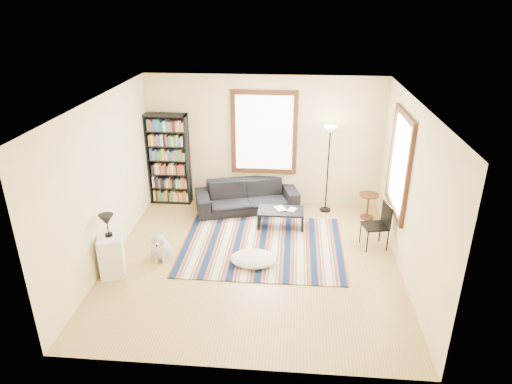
# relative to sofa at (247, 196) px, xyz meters

# --- Properties ---
(floor) EXTENTS (5.00, 5.00, 0.10)m
(floor) POSITION_rel_sofa_xyz_m (0.33, -2.05, -0.36)
(floor) COLOR tan
(floor) RESTS_ON ground
(ceiling) EXTENTS (5.00, 5.00, 0.10)m
(ceiling) POSITION_rel_sofa_xyz_m (0.33, -2.05, 2.54)
(ceiling) COLOR white
(ceiling) RESTS_ON floor
(wall_back) EXTENTS (5.00, 0.10, 2.80)m
(wall_back) POSITION_rel_sofa_xyz_m (0.33, 0.50, 1.09)
(wall_back) COLOR #CFB68B
(wall_back) RESTS_ON floor
(wall_front) EXTENTS (5.00, 0.10, 2.80)m
(wall_front) POSITION_rel_sofa_xyz_m (0.33, -4.60, 1.09)
(wall_front) COLOR #CFB68B
(wall_front) RESTS_ON floor
(wall_left) EXTENTS (0.10, 5.00, 2.80)m
(wall_left) POSITION_rel_sofa_xyz_m (-2.22, -2.05, 1.09)
(wall_left) COLOR #CFB68B
(wall_left) RESTS_ON floor
(wall_right) EXTENTS (0.10, 5.00, 2.80)m
(wall_right) POSITION_rel_sofa_xyz_m (2.88, -2.05, 1.09)
(wall_right) COLOR #CFB68B
(wall_right) RESTS_ON floor
(window_back) EXTENTS (1.20, 0.06, 1.60)m
(window_back) POSITION_rel_sofa_xyz_m (0.33, 0.42, 1.29)
(window_back) COLOR white
(window_back) RESTS_ON wall_back
(window_right) EXTENTS (0.06, 1.20, 1.60)m
(window_right) POSITION_rel_sofa_xyz_m (2.80, -1.25, 1.29)
(window_right) COLOR white
(window_right) RESTS_ON wall_right
(rug) EXTENTS (2.97, 2.38, 0.02)m
(rug) POSITION_rel_sofa_xyz_m (0.44, -1.52, -0.30)
(rug) COLOR #0C1D3D
(rug) RESTS_ON floor
(sofa) EXTENTS (1.42, 2.30, 0.63)m
(sofa) POSITION_rel_sofa_xyz_m (0.00, 0.00, 0.00)
(sofa) COLOR black
(sofa) RESTS_ON floor
(bookshelf) EXTENTS (0.90, 0.30, 2.00)m
(bookshelf) POSITION_rel_sofa_xyz_m (-1.73, 0.27, 0.69)
(bookshelf) COLOR black
(bookshelf) RESTS_ON floor
(coffee_table) EXTENTS (0.98, 0.68, 0.36)m
(coffee_table) POSITION_rel_sofa_xyz_m (0.75, -0.72, -0.13)
(coffee_table) COLOR black
(coffee_table) RESTS_ON floor
(book_a) EXTENTS (0.31, 0.28, 0.02)m
(book_a) POSITION_rel_sofa_xyz_m (0.65, -0.72, 0.06)
(book_a) COLOR beige
(book_a) RESTS_ON coffee_table
(book_b) EXTENTS (0.22, 0.25, 0.02)m
(book_b) POSITION_rel_sofa_xyz_m (0.90, -0.67, 0.05)
(book_b) COLOR beige
(book_b) RESTS_ON coffee_table
(floor_cushion) EXTENTS (0.93, 0.80, 0.20)m
(floor_cushion) POSITION_rel_sofa_xyz_m (0.33, -2.14, -0.21)
(floor_cushion) COLOR beige
(floor_cushion) RESTS_ON floor
(floor_lamp) EXTENTS (0.38, 0.38, 1.86)m
(floor_lamp) POSITION_rel_sofa_xyz_m (1.68, 0.10, 0.62)
(floor_lamp) COLOR black
(floor_lamp) RESTS_ON floor
(side_table) EXTENTS (0.47, 0.47, 0.54)m
(side_table) POSITION_rel_sofa_xyz_m (2.53, -0.19, -0.04)
(side_table) COLOR #461F11
(side_table) RESTS_ON floor
(folding_chair) EXTENTS (0.50, 0.48, 0.86)m
(folding_chair) POSITION_rel_sofa_xyz_m (2.48, -1.37, 0.12)
(folding_chair) COLOR black
(folding_chair) RESTS_ON floor
(white_cabinet) EXTENTS (0.52, 0.59, 0.70)m
(white_cabinet) POSITION_rel_sofa_xyz_m (-1.97, -2.61, 0.04)
(white_cabinet) COLOR white
(white_cabinet) RESTS_ON floor
(table_lamp) EXTENTS (0.28, 0.28, 0.38)m
(table_lamp) POSITION_rel_sofa_xyz_m (-1.97, -2.61, 0.58)
(table_lamp) COLOR black
(table_lamp) RESTS_ON white_cabinet
(dog) EXTENTS (0.48, 0.62, 0.57)m
(dog) POSITION_rel_sofa_xyz_m (-1.30, -2.08, -0.03)
(dog) COLOR silver
(dog) RESTS_ON floor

